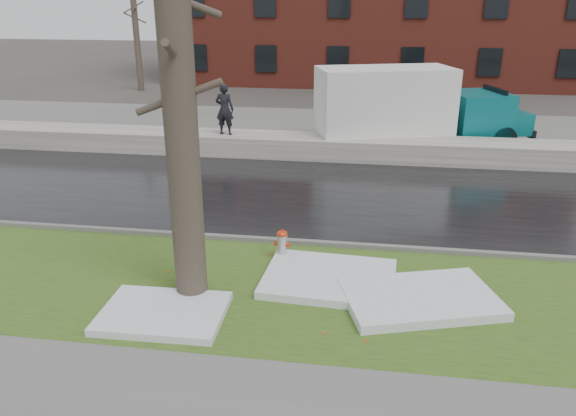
# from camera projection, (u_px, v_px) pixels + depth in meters

# --- Properties ---
(ground) EXTENTS (120.00, 120.00, 0.00)m
(ground) POSITION_uv_depth(u_px,v_px,m) (270.00, 263.00, 12.23)
(ground) COLOR #47423D
(ground) RESTS_ON ground
(verge) EXTENTS (60.00, 4.50, 0.04)m
(verge) POSITION_uv_depth(u_px,v_px,m) (258.00, 290.00, 11.07)
(verge) COLOR #2B4517
(verge) RESTS_ON ground
(road) EXTENTS (60.00, 7.00, 0.03)m
(road) POSITION_uv_depth(u_px,v_px,m) (297.00, 194.00, 16.38)
(road) COLOR black
(road) RESTS_ON ground
(parking_lot) EXTENTS (60.00, 9.00, 0.03)m
(parking_lot) POSITION_uv_depth(u_px,v_px,m) (324.00, 130.00, 24.23)
(parking_lot) COLOR slate
(parking_lot) RESTS_ON ground
(curb) EXTENTS (60.00, 0.15, 0.14)m
(curb) POSITION_uv_depth(u_px,v_px,m) (277.00, 241.00, 13.13)
(curb) COLOR slate
(curb) RESTS_ON ground
(snowbank) EXTENTS (60.00, 1.60, 0.75)m
(snowbank) POSITION_uv_depth(u_px,v_px,m) (313.00, 146.00, 20.13)
(snowbank) COLOR beige
(snowbank) RESTS_ON ground
(brick_building) EXTENTS (26.00, 12.00, 10.00)m
(brick_building) POSITION_uv_depth(u_px,v_px,m) (378.00, 2.00, 37.88)
(brick_building) COLOR maroon
(brick_building) RESTS_ON ground
(bg_tree_left) EXTENTS (1.40, 1.62, 6.50)m
(bg_tree_left) POSITION_uv_depth(u_px,v_px,m) (136.00, 33.00, 33.05)
(bg_tree_left) COLOR brown
(bg_tree_left) RESTS_ON ground
(bg_tree_center) EXTENTS (1.40, 1.62, 6.50)m
(bg_tree_center) POSITION_uv_depth(u_px,v_px,m) (250.00, 30.00, 35.90)
(bg_tree_center) COLOR brown
(bg_tree_center) RESTS_ON ground
(fire_hydrant) EXTENTS (0.36, 0.32, 0.72)m
(fire_hydrant) POSITION_uv_depth(u_px,v_px,m) (282.00, 244.00, 12.16)
(fire_hydrant) COLOR #ABAFB4
(fire_hydrant) RESTS_ON verge
(tree) EXTENTS (1.54, 1.83, 7.41)m
(tree) POSITION_uv_depth(u_px,v_px,m) (179.00, 102.00, 9.51)
(tree) COLOR brown
(tree) RESTS_ON verge
(box_truck) EXTENTS (9.17, 4.38, 3.06)m
(box_truck) POSITION_uv_depth(u_px,v_px,m) (409.00, 107.00, 20.57)
(box_truck) COLOR black
(box_truck) RESTS_ON ground
(worker) EXTENTS (0.69, 0.48, 1.82)m
(worker) POSITION_uv_depth(u_px,v_px,m) (225.00, 109.00, 19.94)
(worker) COLOR black
(worker) RESTS_ON snowbank
(snow_patch_near) EXTENTS (2.71, 2.15, 0.16)m
(snow_patch_near) POSITION_uv_depth(u_px,v_px,m) (329.00, 278.00, 11.31)
(snow_patch_near) COLOR silver
(snow_patch_near) RESTS_ON verge
(snow_patch_far) EXTENTS (2.24, 1.66, 0.14)m
(snow_patch_far) POSITION_uv_depth(u_px,v_px,m) (163.00, 313.00, 10.09)
(snow_patch_far) COLOR silver
(snow_patch_far) RESTS_ON verge
(snow_patch_side) EXTENTS (3.21, 2.56, 0.18)m
(snow_patch_side) POSITION_uv_depth(u_px,v_px,m) (420.00, 298.00, 10.54)
(snow_patch_side) COLOR silver
(snow_patch_side) RESTS_ON verge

